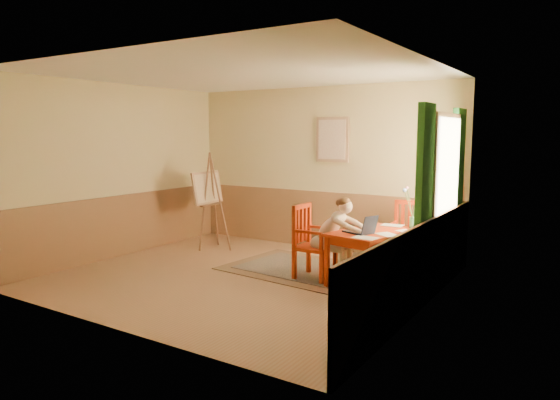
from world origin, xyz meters
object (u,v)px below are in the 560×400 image
Objects in this scene: figure at (334,235)px; laptop at (362,230)px; chair_back at (407,236)px; chair_left at (312,242)px; table at (371,237)px; easel at (209,192)px.

figure is 0.44m from laptop.
chair_back is at bearing 61.57° from figure.
laptop is (0.76, -0.04, 0.25)m from chair_left.
table is 0.78× the size of easel.
laptop reaches higher than table.
chair_back reaches higher than table.
easel is (-2.78, 0.70, 0.35)m from figure.
chair_left is 0.80m from laptop.
chair_left is 1.02× the size of chair_back.
easel is at bearing 163.74° from chair_left.
table is 0.49m from figure.
chair_back is at bearing 79.83° from table.
laptop is (-0.20, -1.19, 0.26)m from chair_back.
easel is (-3.20, 0.75, 0.23)m from laptop.
easel is (-3.23, 0.50, 0.37)m from table.
laptop is at bearing -6.99° from figure.
easel reaches higher than laptop.
figure is 0.69× the size of easel.
laptop is 3.29m from easel.
figure is (0.34, 0.01, 0.13)m from chair_left.
table is 2.76× the size of laptop.
easel is at bearing 165.90° from figure.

